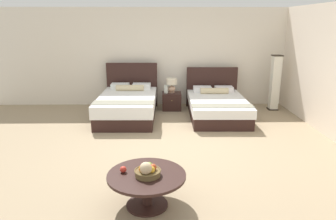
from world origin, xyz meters
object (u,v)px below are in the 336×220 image
at_px(floor_lamp_corner, 275,83).
at_px(bed_near_corner, 217,106).
at_px(table_lamp, 172,84).
at_px(coffee_table, 147,182).
at_px(fruit_bowl, 147,171).
at_px(bed_near_window, 128,105).
at_px(loose_apple, 123,169).
at_px(nightstand, 172,101).
at_px(vase, 166,89).

bearing_deg(floor_lamp_corner, bed_near_corner, -158.91).
height_order(table_lamp, coffee_table, table_lamp).
relative_size(fruit_bowl, floor_lamp_corner, 0.23).
distance_m(bed_near_window, loose_apple, 3.86).
bearing_deg(coffee_table, nightstand, 84.50).
distance_m(coffee_table, floor_lamp_corner, 5.51).
bearing_deg(vase, coffee_table, -93.68).
xyz_separation_m(bed_near_corner, fruit_bowl, (-1.51, -3.94, 0.24)).
bearing_deg(coffee_table, floor_lamp_corner, 55.21).
xyz_separation_m(table_lamp, floor_lamp_corner, (2.70, -0.06, 0.04)).
xyz_separation_m(vase, floor_lamp_corner, (2.85, -0.00, 0.16)).
distance_m(bed_near_window, nightstand, 1.27).
xyz_separation_m(nightstand, loose_apple, (-0.73, -4.51, 0.25)).
distance_m(bed_near_corner, floor_lamp_corner, 1.78).
height_order(coffee_table, floor_lamp_corner, floor_lamp_corner).
distance_m(bed_near_corner, fruit_bowl, 4.23).
xyz_separation_m(bed_near_window, loose_apple, (0.35, -3.84, 0.17)).
distance_m(bed_near_corner, vase, 1.41).
bearing_deg(bed_near_corner, bed_near_window, -179.83).
relative_size(table_lamp, floor_lamp_corner, 0.26).
height_order(fruit_bowl, loose_apple, fruit_bowl).
bearing_deg(floor_lamp_corner, bed_near_window, -170.57).
xyz_separation_m(nightstand, floor_lamp_corner, (2.70, -0.04, 0.49)).
xyz_separation_m(bed_near_window, fruit_bowl, (0.66, -3.94, 0.20)).
xyz_separation_m(bed_near_window, nightstand, (1.08, 0.67, -0.08)).
xyz_separation_m(fruit_bowl, loose_apple, (-0.31, 0.10, -0.03)).
bearing_deg(bed_near_corner, nightstand, 148.56).
bearing_deg(bed_near_window, loose_apple, -84.80).
distance_m(coffee_table, loose_apple, 0.33).
distance_m(vase, floor_lamp_corner, 2.85).
relative_size(bed_near_corner, nightstand, 4.40).
xyz_separation_m(nightstand, vase, (-0.15, -0.04, 0.33)).
relative_size(nightstand, fruit_bowl, 1.50).
xyz_separation_m(table_lamp, vase, (-0.15, -0.06, -0.12)).
height_order(bed_near_window, nightstand, bed_near_window).
relative_size(coffee_table, fruit_bowl, 2.98).
distance_m(bed_near_corner, loose_apple, 4.26).
distance_m(table_lamp, loose_apple, 4.59).
distance_m(bed_near_corner, table_lamp, 1.35).
bearing_deg(nightstand, bed_near_corner, -31.44).
distance_m(bed_near_window, coffee_table, 3.94).
bearing_deg(bed_near_window, floor_lamp_corner, 9.43).
distance_m(bed_near_window, floor_lamp_corner, 3.85).
bearing_deg(vase, bed_near_corner, -26.81).
bearing_deg(loose_apple, coffee_table, -9.81).
xyz_separation_m(loose_apple, floor_lamp_corner, (3.43, 4.46, 0.24)).
height_order(bed_near_window, floor_lamp_corner, floor_lamp_corner).
height_order(bed_near_window, loose_apple, bed_near_window).
height_order(nightstand, vase, vase).
relative_size(bed_near_corner, loose_apple, 26.48).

